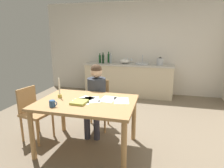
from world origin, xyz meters
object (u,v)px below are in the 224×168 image
stovetop_kettle (160,61)px  bottle_vinegar (103,59)px  person_seated (96,94)px  candlestick (60,92)px  dining_table (87,107)px  chair_at_table (98,102)px  wine_glass_by_kettle (127,59)px  mixing_bowl (125,61)px  book_magazine (79,102)px  bottle_wine_red (109,58)px  bottle_sauce (111,59)px  wine_glass_near_sink (131,59)px  bottle_oil (100,59)px  coffee_mug (52,104)px  wine_glass_back_left (125,59)px  sink_unit (142,63)px  chair_side_empty (34,111)px

stovetop_kettle → bottle_vinegar: bearing=-177.3°
person_seated → candlestick: 0.68m
dining_table → chair_at_table: 0.75m
candlestick → wine_glass_by_kettle: candlestick is taller
mixing_bowl → person_seated: bearing=-91.9°
chair_at_table → book_magazine: size_ratio=4.06×
person_seated → bottle_wine_red: 2.44m
chair_at_table → mixing_bowl: mixing_bowl is taller
bottle_sauce → wine_glass_by_kettle: 0.49m
book_magazine → wine_glass_near_sink: size_ratio=1.40×
bottle_oil → mixing_bowl: (0.73, 0.04, -0.05)m
coffee_mug → mixing_bowl: mixing_bowl is taller
wine_glass_back_left → wine_glass_near_sink: bearing=0.0°
chair_at_table → coffee_mug: bearing=-105.1°
bottle_wine_red → mixing_bowl: bottle_wine_red is taller
candlestick → wine_glass_back_left: bearing=81.5°
sink_unit → wine_glass_back_left: (-0.51, 0.15, 0.09)m
bottle_oil → bottle_wine_red: size_ratio=0.86×
person_seated → coffee_mug: (-0.29, -0.90, 0.12)m
chair_at_table → stovetop_kettle: stovetop_kettle is taller
dining_table → bottle_oil: bottle_oil is taller
book_magazine → bottle_vinegar: bearing=102.8°
bottle_oil → wine_glass_near_sink: size_ratio=1.76×
book_magazine → stovetop_kettle: 3.17m
bottle_vinegar → wine_glass_by_kettle: bearing=18.7°
sink_unit → stovetop_kettle: 0.49m
dining_table → wine_glass_near_sink: size_ratio=8.99×
dining_table → bottle_wine_red: (-0.47, 2.96, 0.37)m
chair_side_empty → candlestick: 0.62m
chair_side_empty → wine_glass_back_left: 3.14m
coffee_mug → candlestick: (-0.10, 0.37, 0.04)m
wine_glass_near_sink → bottle_sauce: bearing=-164.0°
candlestick → sink_unit: sink_unit is taller
dining_table → bottle_vinegar: (-0.59, 2.79, 0.37)m
mixing_bowl → coffee_mug: bearing=-96.6°
stovetop_kettle → mixing_bowl: bearing=177.9°
book_magazine → wine_glass_by_kettle: size_ratio=1.40×
bottle_vinegar → bottle_sauce: (0.20, 0.06, -0.00)m
mixing_bowl → sink_unit: bearing=-3.7°
candlestick → bottle_sauce: 2.81m
bottle_wine_red → wine_glass_near_sink: bearing=5.2°
chair_at_table → dining_table: bearing=-84.4°
book_magazine → mixing_bowl: (0.08, 3.01, 0.19)m
dining_table → book_magazine: size_ratio=6.42×
dining_table → wine_glass_back_left: 3.04m
stovetop_kettle → wine_glass_back_left: (-1.00, 0.15, 0.01)m
bottle_wine_red → bottle_sauce: bottle_wine_red is taller
dining_table → chair_side_empty: chair_side_empty is taller
book_magazine → bottle_vinegar: bottle_vinegar is taller
mixing_bowl → wine_glass_back_left: bearing=103.0°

